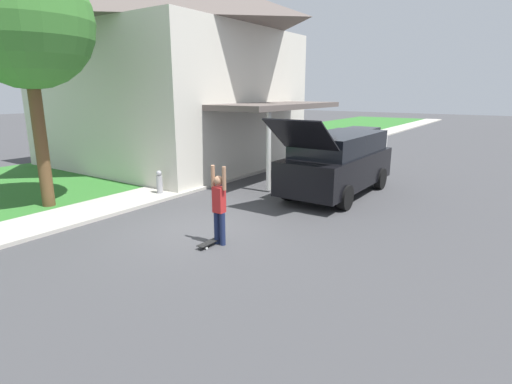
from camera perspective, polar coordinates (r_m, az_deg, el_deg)
ground_plane at (r=10.45m, az=-7.95°, el=-5.16°), size 120.00×120.00×0.00m
lawn at (r=20.08m, az=-13.24°, el=4.10°), size 10.00×80.00×0.08m
sidewalk at (r=17.11m, az=-3.27°, el=2.77°), size 1.80×80.00×0.10m
house at (r=19.91m, az=-12.44°, el=17.34°), size 12.55×9.64×8.79m
lawn_tree_near at (r=13.32m, az=-30.12°, el=20.24°), size 3.63×3.63×7.03m
suv_parked at (r=13.79m, az=11.66°, el=4.24°), size 2.19×5.88×2.73m
car_down_street at (r=23.43m, az=14.63°, el=7.06°), size 1.98×4.02×1.45m
skateboarder at (r=9.06m, az=-5.29°, el=-1.85°), size 0.41×0.21×1.84m
skateboard at (r=9.28m, az=-6.49°, el=-7.13°), size 0.20×0.76×0.10m
fire_hydrant at (r=13.78m, az=-13.63°, el=1.37°), size 0.20×0.20×0.77m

